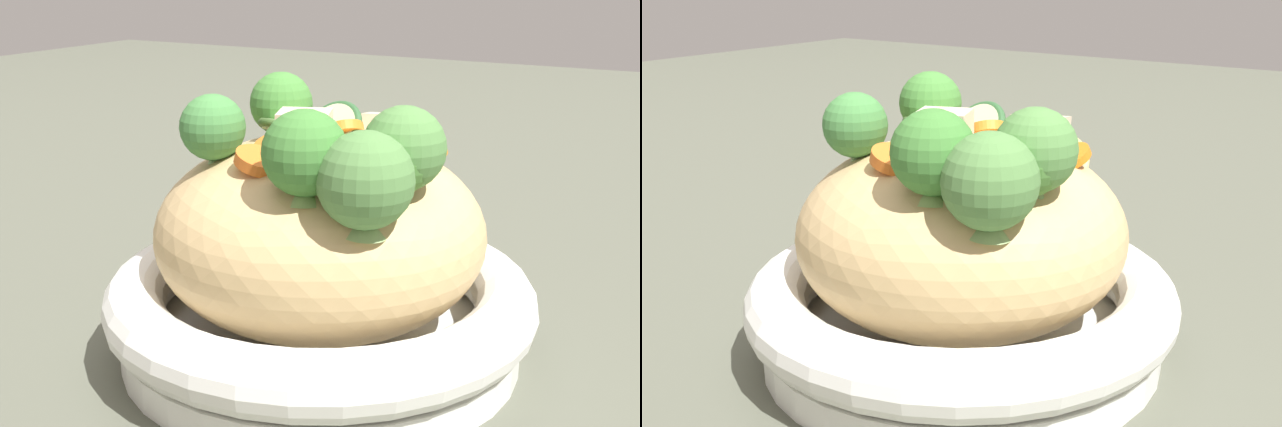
{
  "view_description": "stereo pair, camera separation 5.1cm",
  "coord_description": "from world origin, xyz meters",
  "views": [
    {
      "loc": [
        0.42,
        0.23,
        0.25
      ],
      "look_at": [
        0.0,
        0.0,
        0.09
      ],
      "focal_mm": 45.71,
      "sensor_mm": 36.0,
      "label": 1
    },
    {
      "loc": [
        0.4,
        0.28,
        0.25
      ],
      "look_at": [
        0.0,
        0.0,
        0.09
      ],
      "focal_mm": 45.71,
      "sensor_mm": 36.0,
      "label": 2
    }
  ],
  "objects": [
    {
      "name": "noodle_heap",
      "position": [
        -0.0,
        0.0,
        0.08
      ],
      "size": [
        0.21,
        0.21,
        0.12
      ],
      "color": "tan",
      "rests_on": "serving_bowl"
    },
    {
      "name": "carrot_coins",
      "position": [
        0.01,
        0.01,
        0.14
      ],
      "size": [
        0.12,
        0.1,
        0.03
      ],
      "color": "orange",
      "rests_on": "serving_bowl"
    },
    {
      "name": "zucchini_slices",
      "position": [
        -0.01,
        -0.01,
        0.14
      ],
      "size": [
        0.06,
        0.07,
        0.03
      ],
      "color": "beige",
      "rests_on": "serving_bowl"
    },
    {
      "name": "broccoli_florets",
      "position": [
        0.04,
        0.03,
        0.15
      ],
      "size": [
        0.15,
        0.17,
        0.07
      ],
      "color": "#99B86C",
      "rests_on": "serving_bowl"
    },
    {
      "name": "serving_bowl",
      "position": [
        0.0,
        0.0,
        0.03
      ],
      "size": [
        0.27,
        0.27,
        0.06
      ],
      "color": "white",
      "rests_on": "ground_plane"
    },
    {
      "name": "ground_plane",
      "position": [
        0.0,
        0.0,
        0.0
      ],
      "size": [
        3.0,
        3.0,
        0.0
      ],
      "primitive_type": "plane",
      "color": "#525547"
    },
    {
      "name": "chicken_chunks",
      "position": [
        -0.03,
        0.01,
        0.14
      ],
      "size": [
        0.12,
        0.05,
        0.04
      ],
      "color": "beige",
      "rests_on": "serving_bowl"
    }
  ]
}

